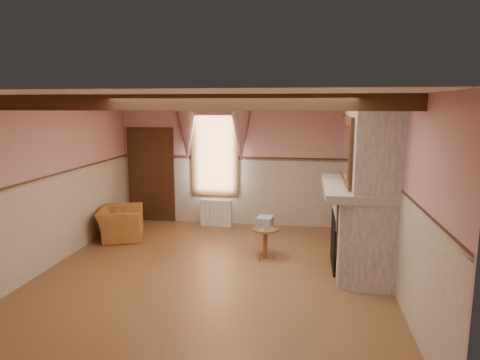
% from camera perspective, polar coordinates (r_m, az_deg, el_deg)
% --- Properties ---
extents(floor, '(5.50, 6.00, 0.01)m').
position_cam_1_polar(floor, '(7.05, -3.61, -12.31)').
color(floor, brown).
rests_on(floor, ground).
extents(ceiling, '(5.50, 6.00, 0.01)m').
position_cam_1_polar(ceiling, '(6.53, -3.89, 11.09)').
color(ceiling, silver).
rests_on(ceiling, wall_back).
extents(wall_back, '(5.50, 0.02, 2.80)m').
position_cam_1_polar(wall_back, '(9.56, 0.19, 2.33)').
color(wall_back, tan).
rests_on(wall_back, floor).
extents(wall_front, '(5.50, 0.02, 2.80)m').
position_cam_1_polar(wall_front, '(3.87, -13.62, -9.45)').
color(wall_front, tan).
rests_on(wall_front, floor).
extents(wall_left, '(0.02, 6.00, 2.80)m').
position_cam_1_polar(wall_left, '(7.72, -24.08, -0.37)').
color(wall_left, tan).
rests_on(wall_left, floor).
extents(wall_right, '(0.02, 6.00, 2.80)m').
position_cam_1_polar(wall_right, '(6.62, 20.18, -1.71)').
color(wall_right, tan).
rests_on(wall_right, floor).
extents(wainscot, '(5.50, 6.00, 1.50)m').
position_cam_1_polar(wainscot, '(6.80, -3.68, -6.45)').
color(wainscot, beige).
rests_on(wainscot, floor).
extents(chair_rail, '(5.50, 6.00, 0.08)m').
position_cam_1_polar(chair_rail, '(6.63, -3.76, -0.22)').
color(chair_rail, black).
rests_on(chair_rail, wainscot).
extents(firebox, '(0.20, 0.95, 0.90)m').
position_cam_1_polar(firebox, '(7.33, 13.01, -7.93)').
color(firebox, black).
rests_on(firebox, floor).
extents(armchair, '(1.11, 1.19, 0.63)m').
position_cam_1_polar(armchair, '(9.01, -15.67, -5.57)').
color(armchair, '#9E662D').
rests_on(armchair, floor).
extents(side_table, '(0.52, 0.52, 0.55)m').
position_cam_1_polar(side_table, '(7.61, 3.38, -8.40)').
color(side_table, brown).
rests_on(side_table, floor).
extents(book_stack, '(0.30, 0.35, 0.20)m').
position_cam_1_polar(book_stack, '(7.51, 3.33, -5.66)').
color(book_stack, '#B7AD8C').
rests_on(book_stack, side_table).
extents(radiator, '(0.70, 0.20, 0.60)m').
position_cam_1_polar(radiator, '(9.57, -3.19, -4.39)').
color(radiator, silver).
rests_on(radiator, floor).
extents(bowl, '(0.35, 0.35, 0.09)m').
position_cam_1_polar(bowl, '(7.09, 15.32, -0.20)').
color(bowl, brown).
rests_on(bowl, mantel).
extents(mantel_clock, '(0.14, 0.24, 0.20)m').
position_cam_1_polar(mantel_clock, '(7.80, 14.76, 1.16)').
color(mantel_clock, black).
rests_on(mantel_clock, mantel).
extents(oil_lamp, '(0.11, 0.11, 0.28)m').
position_cam_1_polar(oil_lamp, '(7.51, 14.99, 1.12)').
color(oil_lamp, gold).
rests_on(oil_lamp, mantel).
extents(candle_red, '(0.06, 0.06, 0.16)m').
position_cam_1_polar(candle_red, '(6.48, 15.92, -0.82)').
color(candle_red, '#A21413').
rests_on(candle_red, mantel).
extents(jar_yellow, '(0.06, 0.06, 0.12)m').
position_cam_1_polar(jar_yellow, '(6.89, 15.51, -0.35)').
color(jar_yellow, gold).
rests_on(jar_yellow, mantel).
extents(fireplace, '(0.85, 2.00, 2.80)m').
position_cam_1_polar(fireplace, '(7.15, 16.71, -0.69)').
color(fireplace, gray).
rests_on(fireplace, floor).
extents(mantel, '(1.05, 2.05, 0.12)m').
position_cam_1_polar(mantel, '(7.13, 15.26, -0.97)').
color(mantel, gray).
rests_on(mantel, fireplace).
extents(overmantel_mirror, '(0.06, 1.44, 1.04)m').
position_cam_1_polar(overmantel_mirror, '(7.03, 13.98, 3.96)').
color(overmantel_mirror, silver).
rests_on(overmantel_mirror, fireplace).
extents(door, '(1.10, 0.10, 2.10)m').
position_cam_1_polar(door, '(10.09, -11.74, 0.51)').
color(door, black).
rests_on(door, floor).
extents(window, '(1.06, 0.08, 2.02)m').
position_cam_1_polar(window, '(9.61, -3.39, 3.85)').
color(window, white).
rests_on(window, wall_back).
extents(window_drapes, '(1.30, 0.14, 1.40)m').
position_cam_1_polar(window_drapes, '(9.48, -3.54, 7.40)').
color(window_drapes, gray).
rests_on(window_drapes, wall_back).
extents(ceiling_beam_front, '(5.50, 0.18, 0.20)m').
position_cam_1_polar(ceiling_beam_front, '(5.36, -6.75, 10.23)').
color(ceiling_beam_front, black).
rests_on(ceiling_beam_front, ceiling).
extents(ceiling_beam_back, '(5.50, 0.18, 0.20)m').
position_cam_1_polar(ceiling_beam_back, '(7.70, -1.88, 10.18)').
color(ceiling_beam_back, black).
rests_on(ceiling_beam_back, ceiling).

